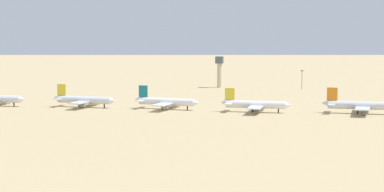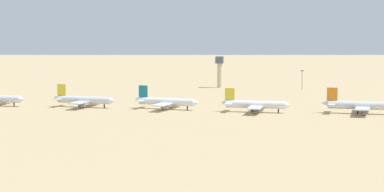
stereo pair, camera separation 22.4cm
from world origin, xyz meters
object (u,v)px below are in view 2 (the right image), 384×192
object	(u,v)px
control_tower	(220,69)
parked_jet_orange_5	(360,105)
parked_jet_yellow_2	(84,100)
light_pole_west	(302,78)
parked_jet_yellow_4	(255,105)
parked_jet_teal_3	(166,102)

from	to	relation	value
control_tower	parked_jet_orange_5	bearing A→B (deg)	-54.83
parked_jet_yellow_2	light_pole_west	xyz separation A→B (m)	(105.78, 126.75, 3.57)
parked_jet_orange_5	light_pole_west	distance (m)	130.38
parked_jet_yellow_4	parked_jet_orange_5	distance (m)	50.61
parked_jet_teal_3	parked_jet_orange_5	distance (m)	96.25
parked_jet_teal_3	parked_jet_yellow_2	bearing A→B (deg)	-170.97
parked_jet_yellow_2	parked_jet_orange_5	bearing A→B (deg)	6.16
light_pole_west	parked_jet_teal_3	bearing A→B (deg)	-116.04
parked_jet_yellow_4	light_pole_west	world-z (taller)	light_pole_west
control_tower	light_pole_west	xyz separation A→B (m)	(55.66, -2.20, -5.35)
parked_jet_teal_3	parked_jet_orange_5	xyz separation A→B (m)	(96.25, 0.73, 0.21)
parked_jet_orange_5	control_tower	bearing A→B (deg)	127.86
parked_jet_yellow_4	light_pole_west	size ratio (longest dim) A/B	2.82
parked_jet_yellow_2	light_pole_west	bearing A→B (deg)	55.88
parked_jet_orange_5	parked_jet_yellow_4	bearing A→B (deg)	-172.27
parked_jet_yellow_4	control_tower	world-z (taller)	control_tower
parked_jet_teal_3	parked_jet_orange_5	world-z (taller)	parked_jet_orange_5
parked_jet_yellow_4	parked_jet_teal_3	bearing A→B (deg)	177.15
parked_jet_yellow_4	control_tower	distance (m)	138.47
parked_jet_yellow_2	parked_jet_orange_5	size ratio (longest dim) A/B	0.95
parked_jet_teal_3	light_pole_west	bearing A→B (deg)	72.57
parked_jet_orange_5	control_tower	distance (m)	156.72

